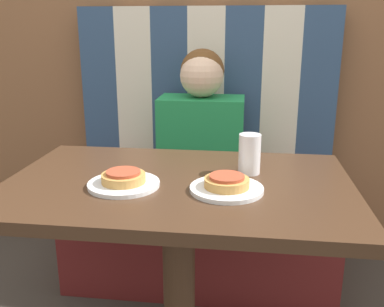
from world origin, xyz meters
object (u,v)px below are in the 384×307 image
(person, at_px, (201,125))
(plate_left, at_px, (124,184))
(drinking_cup, at_px, (250,154))
(pizza_right, at_px, (227,182))
(pizza_left, at_px, (123,177))
(plate_right, at_px, (227,189))

(person, height_order, plate_left, person)
(plate_left, height_order, drinking_cup, drinking_cup)
(plate_left, bearing_deg, pizza_right, 0.00)
(person, relative_size, pizza_right, 5.00)
(plate_left, bearing_deg, pizza_left, 180.00)
(plate_right, bearing_deg, pizza_right, 0.00)
(pizza_left, xyz_separation_m, pizza_right, (0.29, 0.00, 0.00))
(pizza_right, bearing_deg, plate_left, 180.00)
(plate_left, height_order, plate_right, same)
(person, xyz_separation_m, pizza_right, (0.14, -0.70, 0.00))
(person, xyz_separation_m, plate_right, (0.14, -0.70, -0.02))
(pizza_right, relative_size, drinking_cup, 1.01)
(pizza_right, xyz_separation_m, drinking_cup, (0.06, 0.16, 0.03))
(plate_left, distance_m, pizza_right, 0.29)
(pizza_left, bearing_deg, plate_left, 0.00)
(person, bearing_deg, plate_left, -101.59)
(drinking_cup, bearing_deg, plate_right, -110.75)
(pizza_left, distance_m, drinking_cup, 0.39)
(pizza_left, bearing_deg, pizza_right, 0.00)
(plate_left, distance_m, plate_right, 0.29)
(plate_left, distance_m, drinking_cup, 0.39)
(person, distance_m, plate_left, 0.72)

